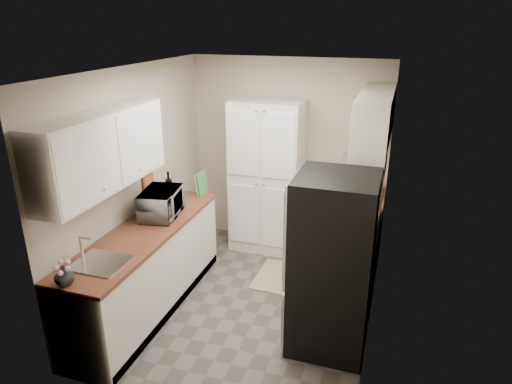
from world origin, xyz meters
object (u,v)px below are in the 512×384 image
at_px(pantry_cabinet, 267,177).
at_px(toaster_oven, 368,187).
at_px(electric_range, 345,260).
at_px(wine_bottle, 169,187).
at_px(microwave, 161,203).
at_px(refrigerator, 332,264).

xyz_separation_m(pantry_cabinet, toaster_oven, (1.29, -0.03, 0.02)).
height_order(electric_range, toaster_oven, electric_range).
height_order(electric_range, wine_bottle, wine_bottle).
relative_size(microwave, toaster_oven, 1.61).
xyz_separation_m(electric_range, refrigerator, (-0.03, -0.80, 0.37)).
bearing_deg(pantry_cabinet, toaster_oven, -1.30).
xyz_separation_m(refrigerator, toaster_oven, (0.15, 1.70, 0.17)).
height_order(pantry_cabinet, microwave, pantry_cabinet).
relative_size(pantry_cabinet, toaster_oven, 6.02).
relative_size(electric_range, wine_bottle, 3.59).
bearing_deg(refrigerator, electric_range, 87.52).
bearing_deg(microwave, toaster_oven, -67.26).
bearing_deg(toaster_oven, electric_range, -85.98).
height_order(pantry_cabinet, toaster_oven, pantry_cabinet).
distance_m(refrigerator, toaster_oven, 1.71).
bearing_deg(pantry_cabinet, microwave, -119.84).
height_order(pantry_cabinet, wine_bottle, pantry_cabinet).
bearing_deg(refrigerator, microwave, 169.49).
distance_m(electric_range, refrigerator, 0.88).
distance_m(wine_bottle, toaster_oven, 2.39).
bearing_deg(electric_range, pantry_cabinet, 141.78).
bearing_deg(toaster_oven, microwave, -135.81).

